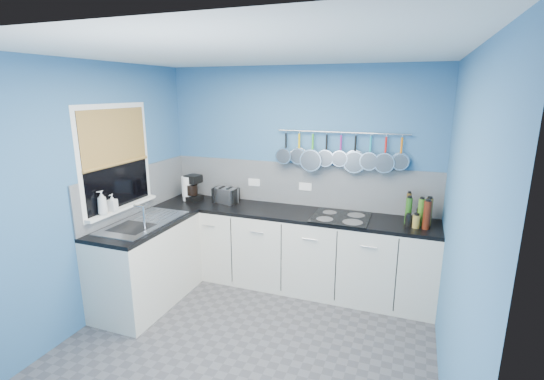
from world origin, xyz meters
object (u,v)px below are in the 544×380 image
Objects in this scene: coffee_maker at (193,188)px; canister at (231,198)px; paper_towel at (187,188)px; soap_bottle_b at (112,203)px; toaster at (226,195)px; hob at (341,218)px; soap_bottle_a at (102,203)px.

coffee_maker reaches higher than canister.
paper_towel is at bearing -176.14° from canister.
toaster is (0.69, 1.13, -0.15)m from soap_bottle_b.
toaster is 1.43m from hob.
soap_bottle_b is 2.35m from hob.
coffee_maker is at bearing 77.93° from soap_bottle_a.
soap_bottle_b is 1.08m from paper_towel.
soap_bottle_b is (0.00, 0.13, -0.03)m from soap_bottle_a.
canister reaches higher than hob.
toaster reaches higher than hob.
toaster is 0.08m from canister.
toaster is at bearing 7.41° from paper_towel.
paper_towel is 0.07m from coffee_maker.
toaster is at bearing 175.20° from hob.
paper_towel is at bearing 178.36° from hob.
soap_bottle_a is at bearing -121.92° from canister.
paper_towel is at bearing 79.60° from soap_bottle_b.
soap_bottle_a is at bearing -151.70° from hob.
soap_bottle_b is at bearing 90.00° from soap_bottle_a.
paper_towel reaches higher than toaster.
soap_bottle_a reaches higher than toaster.
soap_bottle_b is at bearing -154.56° from hob.
soap_bottle_a reaches higher than hob.
soap_bottle_a is 1.25m from coffee_maker.
coffee_maker reaches higher than toaster.
hob is (2.12, 1.01, -0.23)m from soap_bottle_b.
canister is (0.77, 1.10, -0.16)m from soap_bottle_b.
coffee_maker is at bearing 19.74° from paper_towel.
canister is (0.51, 0.02, -0.08)m from coffee_maker.
soap_bottle_a is 1.45m from toaster.
soap_bottle_a reaches higher than paper_towel.
soap_bottle_a reaches higher than canister.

